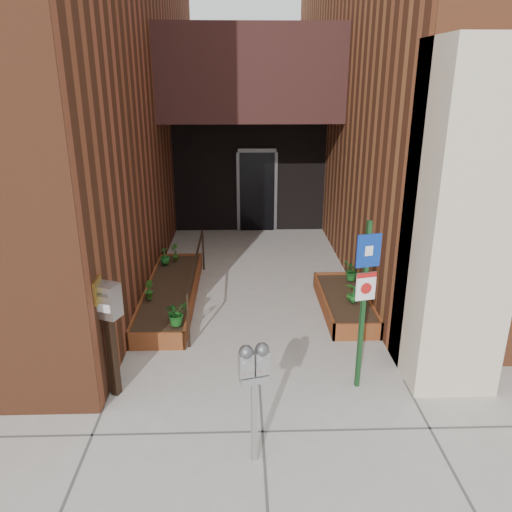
{
  "coord_description": "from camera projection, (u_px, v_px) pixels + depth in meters",
  "views": [
    {
      "loc": [
        -0.22,
        -5.83,
        3.96
      ],
      "look_at": [
        0.01,
        1.8,
        1.2
      ],
      "focal_mm": 35.0,
      "sensor_mm": 36.0,
      "label": 1
    }
  ],
  "objects": [
    {
      "name": "ground",
      "position": [
        259.0,
        383.0,
        6.83
      ],
      "size": [
        80.0,
        80.0,
        0.0
      ],
      "primitive_type": "plane",
      "color": "#9E9991",
      "rests_on": "ground"
    },
    {
      "name": "architecture",
      "position": [
        241.0,
        30.0,
        11.61
      ],
      "size": [
        20.0,
        14.6,
        10.0
      ],
      "color": "brown",
      "rests_on": "ground"
    },
    {
      "name": "planter_left",
      "position": [
        171.0,
        294.0,
        9.28
      ],
      "size": [
        0.9,
        3.6,
        0.3
      ],
      "color": "brown",
      "rests_on": "ground"
    },
    {
      "name": "planter_right",
      "position": [
        344.0,
        304.0,
        8.9
      ],
      "size": [
        0.8,
        2.2,
        0.3
      ],
      "color": "brown",
      "rests_on": "ground"
    },
    {
      "name": "handrail",
      "position": [
        196.0,
        264.0,
        9.04
      ],
      "size": [
        0.04,
        3.34,
        0.9
      ],
      "color": "black",
      "rests_on": "ground"
    },
    {
      "name": "parking_meter",
      "position": [
        254.0,
        372.0,
        5.1
      ],
      "size": [
        0.33,
        0.19,
        1.43
      ],
      "color": "#979799",
      "rests_on": "ground"
    },
    {
      "name": "sign_post",
      "position": [
        365.0,
        290.0,
        6.27
      ],
      "size": [
        0.31,
        0.11,
        2.32
      ],
      "color": "#163E1B",
      "rests_on": "ground"
    },
    {
      "name": "payment_dropbox",
      "position": [
        108.0,
        316.0,
        6.22
      ],
      "size": [
        0.38,
        0.33,
        1.57
      ],
      "color": "black",
      "rests_on": "ground"
    },
    {
      "name": "shrub_left_a",
      "position": [
        176.0,
        313.0,
        7.73
      ],
      "size": [
        0.5,
        0.5,
        0.4
      ],
      "primitive_type": "imported",
      "rotation": [
        0.0,
        0.0,
        0.75
      ],
      "color": "#19571A",
      "rests_on": "planter_left"
    },
    {
      "name": "shrub_left_b",
      "position": [
        149.0,
        290.0,
        8.65
      ],
      "size": [
        0.24,
        0.24,
        0.33
      ],
      "primitive_type": "imported",
      "rotation": [
        0.0,
        0.0,
        1.95
      ],
      "color": "#29601B",
      "rests_on": "planter_left"
    },
    {
      "name": "shrub_left_c",
      "position": [
        165.0,
        256.0,
        10.26
      ],
      "size": [
        0.28,
        0.28,
        0.36
      ],
      "primitive_type": "imported",
      "rotation": [
        0.0,
        0.0,
        3.99
      ],
      "color": "#1C6221",
      "rests_on": "planter_left"
    },
    {
      "name": "shrub_left_d",
      "position": [
        175.0,
        252.0,
        10.46
      ],
      "size": [
        0.27,
        0.27,
        0.38
      ],
      "primitive_type": "imported",
      "rotation": [
        0.0,
        0.0,
        5.21
      ],
      "color": "#2A631C",
      "rests_on": "planter_left"
    },
    {
      "name": "shrub_right_a",
      "position": [
        354.0,
        294.0,
        8.53
      ],
      "size": [
        0.18,
        0.18,
        0.3
      ],
      "primitive_type": "imported",
      "rotation": [
        0.0,
        0.0,
        1.51
      ],
      "color": "#1A5D20",
      "rests_on": "planter_right"
    },
    {
      "name": "shrub_right_b",
      "position": [
        350.0,
        292.0,
        8.59
      ],
      "size": [
        0.24,
        0.24,
        0.32
      ],
      "primitive_type": "imported",
      "rotation": [
        0.0,
        0.0,
        2.52
      ],
      "color": "#2C611B",
      "rests_on": "planter_right"
    },
    {
      "name": "shrub_right_c",
      "position": [
        352.0,
        271.0,
        9.42
      ],
      "size": [
        0.46,
        0.46,
        0.37
      ],
      "primitive_type": "imported",
      "rotation": [
        0.0,
        0.0,
        4.1
      ],
      "color": "#18541B",
      "rests_on": "planter_right"
    }
  ]
}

